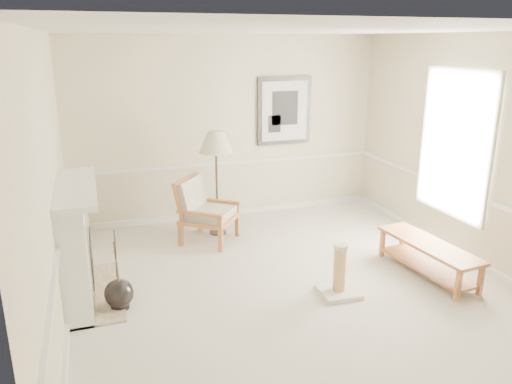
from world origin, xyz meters
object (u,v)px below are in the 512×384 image
armchair (203,207)px  floor_lamp (216,145)px  bench (428,253)px  floor_vase (119,294)px  scratching_post (339,279)px

armchair → floor_lamp: floor_lamp is taller
floor_lamp → bench: bearing=-45.7°
floor_lamp → bench: size_ratio=1.04×
armchair → bench: (2.39, -1.99, -0.22)m
floor_lamp → bench: (2.12, -2.18, -1.08)m
floor_vase → bench: floor_vase is taller
floor_vase → bench: 3.71m
scratching_post → floor_lamp: bearing=110.2°
floor_vase → scratching_post: bearing=-11.0°
floor_lamp → armchair: bearing=-144.1°
floor_vase → bench: size_ratio=0.62×
floor_lamp → bench: 3.23m
floor_lamp → scratching_post: 2.71m
floor_vase → floor_lamp: (1.56, 1.83, 1.19)m
armchair → scratching_post: armchair is taller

